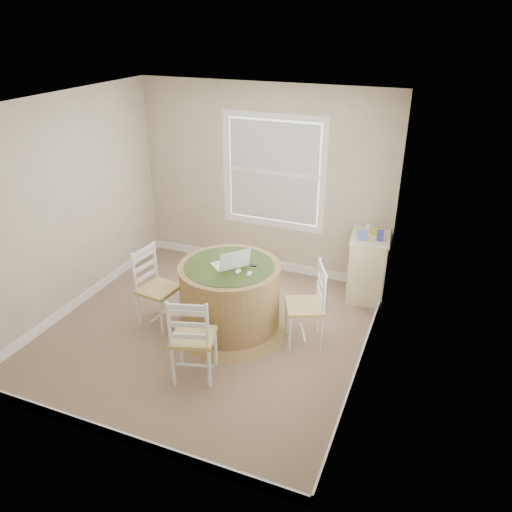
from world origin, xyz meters
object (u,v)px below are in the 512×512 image
at_px(round_table, 230,295).
at_px(corner_chest, 367,266).
at_px(laptop, 231,263).
at_px(chair_left, 158,289).
at_px(chair_near, 193,337).
at_px(chair_right, 304,306).

relative_size(round_table, corner_chest, 1.55).
bearing_deg(laptop, chair_left, -34.09).
bearing_deg(chair_near, chair_left, -56.08).
distance_m(round_table, chair_right, 0.87).
bearing_deg(chair_right, chair_near, -66.12).
bearing_deg(chair_right, laptop, -110.30).
bearing_deg(round_table, chair_left, -173.94).
xyz_separation_m(round_table, chair_near, (0.02, -0.91, 0.02)).
bearing_deg(chair_left, chair_near, -122.20).
xyz_separation_m(chair_right, corner_chest, (0.45, 1.29, -0.04)).
bearing_deg(laptop, chair_near, 41.46).
xyz_separation_m(round_table, chair_left, (-0.82, -0.22, 0.02)).
relative_size(round_table, chair_near, 1.41).
height_order(round_table, corner_chest, corner_chest).
relative_size(round_table, chair_left, 1.41).
relative_size(chair_near, chair_right, 1.00).
xyz_separation_m(chair_left, chair_right, (1.69, 0.28, 0.00)).
bearing_deg(laptop, round_table, -72.07).
bearing_deg(chair_right, chair_left, -105.35).
relative_size(chair_right, corner_chest, 1.10).
height_order(round_table, chair_right, chair_right).
height_order(chair_right, laptop, laptop).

